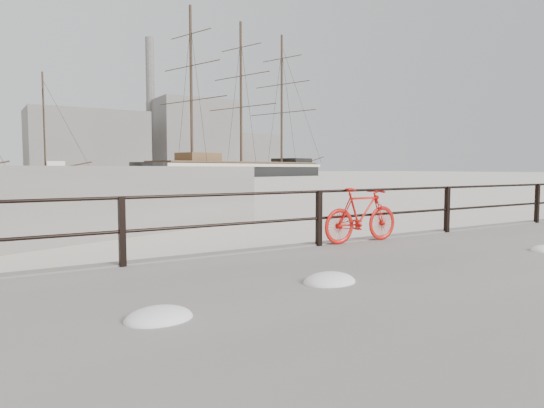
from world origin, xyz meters
TOP-DOWN VIEW (x-y plane):
  - ground at (0.00, 0.00)m, footprint 400.00×400.00m
  - guardrail at (0.00, -0.15)m, footprint 28.00×0.10m
  - bicycle at (-2.58, -0.25)m, footprint 1.72×0.29m
  - barque_black at (37.56, 79.31)m, footprint 59.11×34.44m
  - schooner_mid at (-3.87, 82.71)m, footprint 26.45×13.74m
  - industrial_west at (20.00, 140.00)m, footprint 32.00×18.00m
  - industrial_mid at (55.00, 145.00)m, footprint 26.00×20.00m
  - industrial_east at (78.00, 150.00)m, footprint 20.00×16.00m
  - smokestack at (42.00, 150.00)m, footprint 2.80×2.80m

SIDE VIEW (x-z plane):
  - ground at x=0.00m, z-range 0.00..0.00m
  - barque_black at x=37.56m, z-range -16.03..16.03m
  - schooner_mid at x=-3.87m, z-range -9.27..9.27m
  - guardrail at x=0.00m, z-range 0.35..1.35m
  - bicycle at x=-2.58m, z-range 0.35..1.38m
  - industrial_east at x=78.00m, z-range 0.00..14.00m
  - industrial_west at x=20.00m, z-range 0.00..18.00m
  - industrial_mid at x=55.00m, z-range 0.00..24.00m
  - smokestack at x=42.00m, z-range 0.00..44.00m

